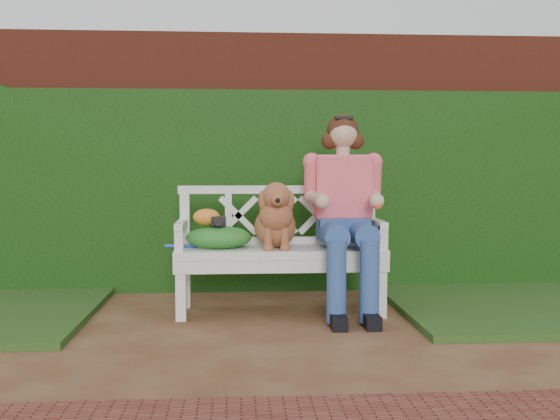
{
  "coord_description": "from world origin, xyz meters",
  "views": [
    {
      "loc": [
        -0.08,
        -3.9,
        1.08
      ],
      "look_at": [
        0.24,
        0.81,
        0.75
      ],
      "focal_mm": 42.0,
      "sensor_mm": 36.0,
      "label": 1
    }
  ],
  "objects": [
    {
      "name": "ground",
      "position": [
        0.0,
        0.0,
        0.0
      ],
      "size": [
        60.0,
        60.0,
        0.0
      ],
      "primitive_type": "plane",
      "color": "#532B15"
    },
    {
      "name": "camera_item",
      "position": [
        -0.21,
        0.77,
        0.68
      ],
      "size": [
        0.12,
        0.1,
        0.07
      ],
      "primitive_type": "cube",
      "rotation": [
        0.0,
        0.0,
        0.19
      ],
      "color": "black",
      "rests_on": "green_bag"
    },
    {
      "name": "garden_bench",
      "position": [
        0.24,
        0.81,
        0.24
      ],
      "size": [
        1.59,
        0.62,
        0.48
      ],
      "primitive_type": null,
      "rotation": [
        0.0,
        0.0,
        -0.01
      ],
      "color": "silver",
      "rests_on": "ground"
    },
    {
      "name": "brick_wall",
      "position": [
        0.0,
        1.9,
        1.1
      ],
      "size": [
        10.0,
        0.3,
        2.2
      ],
      "primitive_type": "cube",
      "color": "maroon",
      "rests_on": "ground"
    },
    {
      "name": "tennis_racket",
      "position": [
        -0.24,
        0.82,
        0.49
      ],
      "size": [
        0.57,
        0.31,
        0.03
      ],
      "primitive_type": null,
      "rotation": [
        0.0,
        0.0,
        0.15
      ],
      "color": "white",
      "rests_on": "garden_bench"
    },
    {
      "name": "baseball_glove",
      "position": [
        -0.29,
        0.8,
        0.7
      ],
      "size": [
        0.23,
        0.21,
        0.12
      ],
      "primitive_type": "ellipsoid",
      "rotation": [
        0.0,
        0.0,
        0.42
      ],
      "color": "orange",
      "rests_on": "green_bag"
    },
    {
      "name": "ivy_hedge",
      "position": [
        0.0,
        1.68,
        0.85
      ],
      "size": [
        10.0,
        0.18,
        1.7
      ],
      "primitive_type": "cube",
      "color": "#1C4C0E",
      "rests_on": "ground"
    },
    {
      "name": "dog",
      "position": [
        0.2,
        0.75,
        0.72
      ],
      "size": [
        0.47,
        0.53,
        0.48
      ],
      "primitive_type": null,
      "rotation": [
        0.0,
        0.0,
        -0.41
      ],
      "color": "#A76A41",
      "rests_on": "garden_bench"
    },
    {
      "name": "seated_woman",
      "position": [
        0.7,
        0.79,
        0.72
      ],
      "size": [
        0.66,
        0.85,
        1.44
      ],
      "primitive_type": null,
      "rotation": [
        0.0,
        0.0,
        0.07
      ],
      "color": "#D82961",
      "rests_on": "ground"
    },
    {
      "name": "green_bag",
      "position": [
        -0.21,
        0.8,
        0.56
      ],
      "size": [
        0.54,
        0.47,
        0.16
      ],
      "primitive_type": null,
      "rotation": [
        0.0,
        0.0,
        -0.24
      ],
      "color": "#318724",
      "rests_on": "garden_bench"
    }
  ]
}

